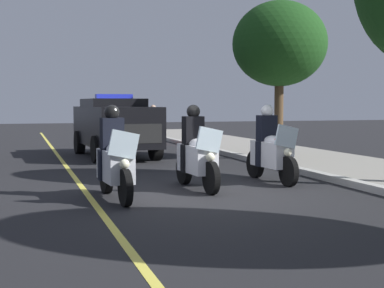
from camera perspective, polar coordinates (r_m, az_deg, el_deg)
The scene contains 9 objects.
ground_plane at distance 10.76m, azimuth 1.38°, elevation -5.11°, with size 80.00×80.00×0.00m, color black.
curb_strip at distance 12.17m, azimuth 15.89°, elevation -3.83°, with size 48.00×0.24×0.15m, color #B7B5AD.
lane_stripe_center at distance 10.27m, azimuth -10.43°, elevation -5.60°, with size 48.00×0.12×0.01m, color #E0D14C.
police_motorcycle_lead_left at distance 10.09m, azimuth -8.01°, elevation -1.77°, with size 2.14×0.61×1.72m.
police_motorcycle_lead_right at distance 11.20m, azimuth 0.47°, elevation -1.13°, with size 2.14×0.61×1.72m.
police_motorcycle_trailing at distance 12.35m, azimuth 8.16°, elevation -0.68°, with size 2.14×0.61×1.72m.
police_suv at distance 18.15m, azimuth -7.99°, elevation 2.03°, with size 5.01×2.33×2.05m.
cyclist_background at distance 23.14m, azimuth -4.04°, elevation 1.97°, with size 1.76×0.33×1.69m.
tree_far_back at distance 17.39m, azimuth 9.06°, elevation 10.16°, with size 2.91×2.91×4.79m.
Camera 1 is at (10.05, -3.43, 1.74)m, focal length 51.51 mm.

